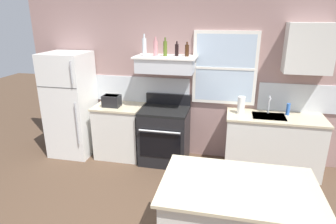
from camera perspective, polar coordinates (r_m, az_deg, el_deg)
The scene contains 16 objects.
back_wall at distance 4.78m, azimuth 3.58°, elevation 6.70°, with size 5.40×0.11×2.70m.
refrigerator at distance 5.20m, azimuth -18.76°, elevation 1.39°, with size 0.70×0.72×1.77m.
counter_left_of_stove at distance 5.02m, azimuth -9.51°, elevation -3.65°, with size 0.79×0.63×0.91m.
toaster at distance 4.81m, azimuth -11.13°, elevation 2.22°, with size 0.30×0.20×0.19m.
stove_range at distance 4.76m, azimuth -0.66°, elevation -4.55°, with size 0.76×0.69×1.09m.
range_hood_shelf at distance 4.52m, azimuth -0.44°, elevation 9.53°, with size 0.96×0.52×0.24m.
bottle_clear_tall at distance 4.53m, azimuth -4.72°, elevation 12.81°, with size 0.06×0.06×0.33m.
bottle_rose_pink at distance 4.52m, azimuth -2.47°, elevation 12.62°, with size 0.07×0.07×0.29m.
bottle_olive_oil_square at distance 4.49m, azimuth -0.56°, elevation 12.53°, with size 0.06×0.06×0.28m.
bottle_balsamic_dark at distance 4.50m, azimuth 1.75°, elevation 12.23°, with size 0.06×0.06×0.22m.
bottle_brown_stout at distance 4.48m, azimuth 3.79°, elevation 12.14°, with size 0.06×0.06×0.22m.
counter_right_with_sink at distance 4.75m, azimuth 19.97°, elevation -5.92°, with size 1.43×0.63×0.91m.
sink_faucet at distance 4.62m, azimuth 19.47°, elevation 1.75°, with size 0.03×0.17×0.28m.
paper_towel_roll at distance 4.50m, azimuth 14.32°, elevation 1.29°, with size 0.11×0.11×0.27m, color white.
dish_soap_bottle at distance 4.69m, azimuth 22.73°, elevation 0.52°, with size 0.06×0.06×0.18m, color blue.
upper_cabinet_right at distance 4.59m, azimuth 26.20°, elevation 11.26°, with size 0.64×0.32×0.70m.
Camera 1 is at (0.73, -2.40, 2.36)m, focal length 30.69 mm.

